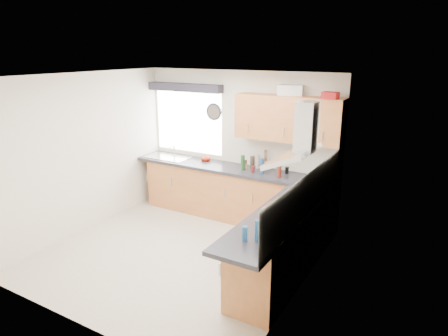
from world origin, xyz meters
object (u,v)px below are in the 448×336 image
Objects in this scene: upper_cabinets at (288,119)px; washing_machine at (185,186)px; oven at (286,242)px; extractor_hood at (299,142)px.

upper_cabinets is 2.10× the size of washing_machine.
oven is 1.05× the size of washing_machine.
extractor_hood is at bearing -63.87° from upper_cabinets.
upper_cabinets is (-0.65, 1.33, 0.03)m from extractor_hood.
oven is 2.76m from washing_machine.
extractor_hood is at bearing -26.21° from washing_machine.
upper_cabinets is at bearing 112.54° from oven.
upper_cabinets is at bearing 116.13° from extractor_hood.
extractor_hood is 0.46× the size of upper_cabinets.
oven is 1.99m from upper_cabinets.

